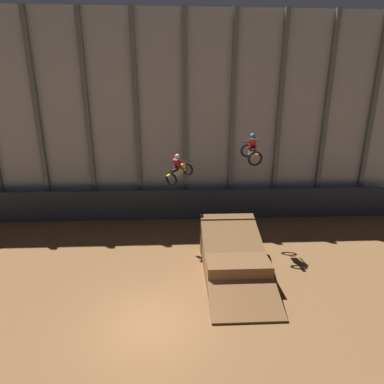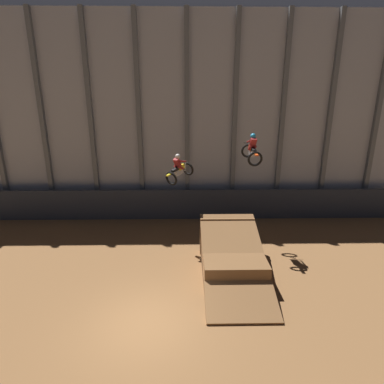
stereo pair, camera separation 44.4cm
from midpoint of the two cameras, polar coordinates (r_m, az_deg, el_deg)
The scene contains 6 objects.
ground_plane at distance 11.52m, azimuth -7.81°, elevation -23.68°, with size 60.00×60.00×0.00m, color brown.
arena_back_wall at distance 19.74m, azimuth -4.84°, elevation 13.55°, with size 32.00×0.40×12.80m.
lower_barrier at distance 19.84m, azimuth -4.64°, elevation -2.38°, with size 31.36×0.20×2.00m.
dirt_ramp at distance 14.24m, azimuth 8.28°, elevation -11.76°, with size 2.70×5.65×2.11m.
rider_bike_left_air at distance 15.54m, azimuth -1.65°, elevation 4.29°, with size 1.58×1.73×1.58m.
rider_bike_right_air at distance 15.28m, azimuth 12.17°, elevation 7.75°, with size 0.81×1.82×1.54m.
Camera 2 is at (1.51, -8.73, 7.41)m, focal length 28.00 mm.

